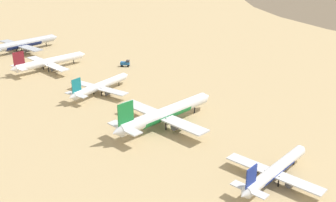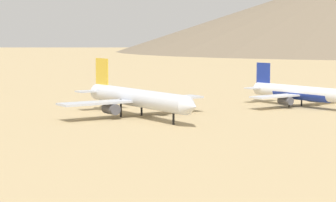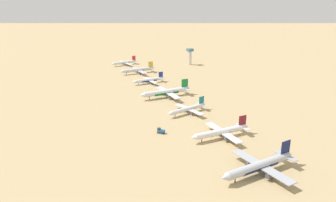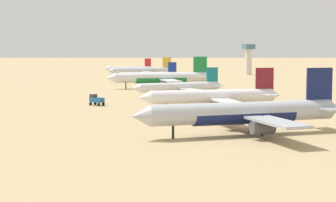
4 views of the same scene
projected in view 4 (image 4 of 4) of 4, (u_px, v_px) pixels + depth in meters
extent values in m
plane|color=tan|center=(158.00, 88.00, 281.35)|extent=(1825.87, 1825.87, 0.00)
cylinder|color=silver|center=(130.00, 68.00, 428.88)|extent=(33.40, 5.13, 3.51)
cone|color=silver|center=(106.00, 69.00, 421.98)|extent=(3.12, 3.58, 3.44)
cone|color=silver|center=(152.00, 68.00, 435.71)|extent=(2.74, 3.28, 3.16)
cube|color=red|center=(148.00, 63.00, 434.05)|extent=(5.09, 0.57, 6.47)
cube|color=silver|center=(149.00, 68.00, 434.62)|extent=(3.50, 11.22, 0.33)
cube|color=silver|center=(131.00, 69.00, 429.47)|extent=(6.15, 31.61, 0.42)
cylinder|color=#4C4C54|center=(133.00, 71.00, 424.21)|extent=(3.98, 2.31, 2.13)
cylinder|color=#4C4C54|center=(128.00, 71.00, 434.41)|extent=(3.98, 2.31, 2.13)
cylinder|color=black|center=(113.00, 72.00, 424.27)|extent=(0.41, 0.41, 3.53)
cylinder|color=black|center=(134.00, 71.00, 427.76)|extent=(0.41, 0.41, 3.53)
cylinder|color=black|center=(132.00, 71.00, 432.18)|extent=(0.41, 0.41, 3.53)
cylinder|color=silver|center=(142.00, 70.00, 378.94)|extent=(39.21, 7.87, 4.12)
cone|color=silver|center=(110.00, 71.00, 373.78)|extent=(3.84, 4.35, 4.03)
cone|color=silver|center=(172.00, 70.00, 384.06)|extent=(3.38, 3.98, 3.70)
cube|color=gold|center=(167.00, 63.00, 382.64)|extent=(5.97, 0.95, 7.58)
cube|color=#B6BBC5|center=(168.00, 70.00, 383.23)|extent=(4.71, 13.27, 0.39)
cube|color=#B6BBC5|center=(144.00, 71.00, 379.41)|extent=(8.96, 37.18, 0.49)
cylinder|color=#4C4C54|center=(145.00, 74.00, 373.07)|extent=(4.77, 2.92, 2.49)
cylinder|color=#4C4C54|center=(141.00, 73.00, 385.61)|extent=(4.77, 2.92, 2.49)
cylinder|color=black|center=(120.00, 74.00, 375.58)|extent=(0.48, 0.48, 4.14)
cylinder|color=black|center=(147.00, 74.00, 377.12)|extent=(0.48, 0.48, 4.14)
cylinder|color=black|center=(145.00, 74.00, 382.56)|extent=(0.48, 0.48, 4.14)
cylinder|color=silver|center=(148.00, 75.00, 331.95)|extent=(33.42, 5.45, 3.51)
cone|color=silver|center=(118.00, 75.00, 326.87)|extent=(3.15, 3.61, 3.44)
cone|color=silver|center=(178.00, 75.00, 336.97)|extent=(2.77, 3.31, 3.16)
cube|color=navy|center=(172.00, 68.00, 335.64)|extent=(5.09, 0.62, 6.47)
cube|color=silver|center=(173.00, 74.00, 336.16)|extent=(3.60, 11.25, 0.33)
cube|color=silver|center=(151.00, 76.00, 332.39)|extent=(6.45, 31.64, 0.42)
cylinder|color=#4C4C54|center=(152.00, 79.00, 327.01)|extent=(4.00, 2.35, 2.13)
cylinder|color=#4C4C54|center=(147.00, 78.00, 337.60)|extent=(4.00, 2.35, 2.13)
cylinder|color=black|center=(127.00, 79.00, 328.61)|extent=(0.41, 0.41, 3.53)
cylinder|color=black|center=(153.00, 79.00, 330.50)|extent=(0.41, 0.41, 3.53)
cylinder|color=black|center=(151.00, 78.00, 335.09)|extent=(0.41, 0.41, 3.53)
cylinder|color=navy|center=(148.00, 75.00, 331.97)|extent=(18.47, 4.58, 3.52)
cylinder|color=silver|center=(161.00, 77.00, 280.21)|extent=(46.08, 9.46, 4.84)
cone|color=silver|center=(110.00, 78.00, 274.25)|extent=(4.53, 5.13, 4.74)
cone|color=silver|center=(209.00, 77.00, 286.10)|extent=(3.99, 4.69, 4.35)
cube|color=#197A38|center=(200.00, 66.00, 284.46)|extent=(7.01, 1.15, 8.91)
cube|color=silver|center=(202.00, 76.00, 285.14)|extent=(5.60, 15.61, 0.46)
cube|color=silver|center=(165.00, 79.00, 280.74)|extent=(10.72, 43.70, 0.57)
cylinder|color=#4C4C54|center=(166.00, 84.00, 273.29)|extent=(5.62, 3.45, 2.93)
cylinder|color=#4C4C54|center=(159.00, 82.00, 288.05)|extent=(5.62, 3.45, 2.93)
cylinder|color=black|center=(126.00, 84.00, 276.33)|extent=(0.56, 0.56, 4.86)
cylinder|color=black|center=(169.00, 84.00, 278.05)|extent=(0.56, 0.56, 4.86)
cylinder|color=black|center=(166.00, 83.00, 284.44)|extent=(0.56, 0.56, 4.86)
cylinder|color=#197A38|center=(161.00, 78.00, 280.24)|extent=(25.57, 7.38, 4.85)
cylinder|color=silver|center=(179.00, 87.00, 233.64)|extent=(35.13, 6.81, 3.69)
cone|color=silver|center=(136.00, 88.00, 225.68)|extent=(3.42, 3.88, 3.61)
cone|color=silver|center=(219.00, 85.00, 241.51)|extent=(3.00, 3.55, 3.32)
cube|color=#14727F|center=(212.00, 75.00, 239.64)|extent=(5.35, 0.82, 6.79)
cube|color=silver|center=(213.00, 85.00, 240.26)|extent=(4.14, 11.88, 0.35)
cube|color=silver|center=(182.00, 88.00, 234.31)|extent=(7.80, 33.30, 0.44)
cylinder|color=#4C4C54|center=(187.00, 93.00, 228.85)|extent=(4.26, 2.59, 2.23)
cylinder|color=#4C4C54|center=(175.00, 91.00, 239.37)|extent=(4.26, 2.59, 2.23)
cylinder|color=black|center=(149.00, 93.00, 228.30)|extent=(0.43, 0.43, 3.71)
cylinder|color=black|center=(187.00, 92.00, 232.58)|extent=(0.43, 0.43, 3.71)
cylinder|color=black|center=(182.00, 92.00, 237.14)|extent=(0.43, 0.43, 3.71)
cylinder|color=white|center=(212.00, 96.00, 182.38)|extent=(40.74, 8.74, 4.28)
cone|color=white|center=(145.00, 98.00, 177.31)|extent=(4.04, 4.56, 4.19)
cone|color=white|center=(276.00, 95.00, 187.39)|extent=(3.56, 4.17, 3.85)
cube|color=maroon|center=(265.00, 80.00, 185.98)|extent=(6.20, 1.08, 7.88)
cube|color=silver|center=(266.00, 94.00, 186.57)|extent=(5.07, 13.82, 0.41)
cube|color=silver|center=(217.00, 98.00, 182.84)|extent=(9.83, 38.65, 0.51)
cylinder|color=#4C4C54|center=(221.00, 105.00, 176.24)|extent=(4.98, 3.10, 2.59)
cylinder|color=#4C4C54|center=(208.00, 101.00, 189.32)|extent=(4.98, 3.10, 2.59)
cylinder|color=black|center=(165.00, 105.00, 179.09)|extent=(0.50, 0.50, 4.30)
cylinder|color=black|center=(224.00, 105.00, 180.44)|extent=(0.50, 0.50, 4.30)
cylinder|color=black|center=(218.00, 103.00, 186.10)|extent=(0.50, 0.50, 4.30)
cylinder|color=#B2B7C1|center=(244.00, 112.00, 133.04)|extent=(45.95, 6.07, 4.84)
cone|color=#B2B7C1|center=(141.00, 116.00, 125.30)|extent=(4.20, 4.85, 4.74)
cone|color=#B2B7C1|center=(335.00, 109.00, 140.71)|extent=(3.68, 4.45, 4.35)
cube|color=#141E51|center=(319.00, 86.00, 138.74)|extent=(7.01, 0.63, 8.91)
cube|color=#A4A8B2|center=(322.00, 107.00, 139.48)|extent=(4.48, 15.38, 0.46)
cube|color=#A4A8B2|center=(251.00, 115.00, 133.72)|extent=(7.53, 43.44, 0.57)
cylinder|color=#4C4C54|center=(262.00, 128.00, 126.35)|extent=(5.42, 3.07, 2.93)
cylinder|color=#4C4C54|center=(233.00, 119.00, 140.80)|extent=(5.42, 3.07, 2.93)
cylinder|color=black|center=(173.00, 128.00, 127.92)|extent=(0.56, 0.56, 4.86)
cylinder|color=black|center=(263.00, 126.00, 131.18)|extent=(0.56, 0.56, 4.86)
cylinder|color=black|center=(250.00, 122.00, 137.44)|extent=(0.56, 0.56, 4.86)
cylinder|color=#141E51|center=(244.00, 114.00, 133.08)|extent=(25.33, 5.52, 4.85)
cube|color=#1E5999|center=(97.00, 100.00, 199.27)|extent=(4.77, 5.61, 1.70)
cube|color=#333338|center=(93.00, 96.00, 200.15)|extent=(2.72, 2.64, 1.10)
cylinder|color=black|center=(91.00, 104.00, 199.68)|extent=(0.89, 1.11, 1.10)
cylinder|color=black|center=(95.00, 103.00, 201.50)|extent=(0.89, 1.11, 1.10)
cylinder|color=black|center=(99.00, 105.00, 197.30)|extent=(0.89, 1.11, 1.10)
cylinder|color=black|center=(103.00, 104.00, 199.13)|extent=(0.89, 1.11, 1.10)
cylinder|color=beige|center=(248.00, 62.00, 412.38)|extent=(4.80, 4.80, 18.42)
cube|color=#3F6B7A|center=(249.00, 47.00, 411.32)|extent=(7.20, 7.20, 3.60)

